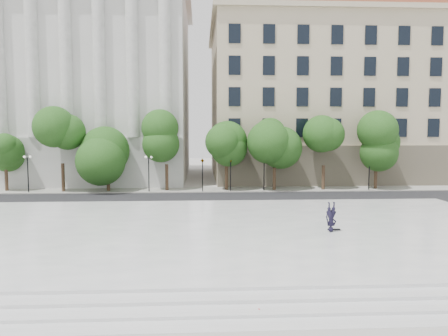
{
  "coord_description": "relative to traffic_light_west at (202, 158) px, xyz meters",
  "views": [
    {
      "loc": [
        0.03,
        -25.22,
        6.85
      ],
      "look_at": [
        1.92,
        10.0,
        3.76
      ],
      "focal_mm": 35.0,
      "sensor_mm": 36.0,
      "label": 1
    }
  ],
  "objects": [
    {
      "name": "ground",
      "position": [
        -0.22,
        -22.3,
        -3.74
      ],
      "size": [
        160.0,
        160.0,
        0.0
      ],
      "primitive_type": "plane",
      "color": "beige",
      "rests_on": "ground"
    },
    {
      "name": "plaza",
      "position": [
        -0.22,
        -19.3,
        -3.52
      ],
      "size": [
        44.0,
        22.0,
        0.45
      ],
      "primitive_type": "cube",
      "color": "white",
      "rests_on": "ground"
    },
    {
      "name": "street",
      "position": [
        -0.22,
        -4.3,
        -3.73
      ],
      "size": [
        60.0,
        8.0,
        0.02
      ],
      "primitive_type": "cube",
      "color": "black",
      "rests_on": "ground"
    },
    {
      "name": "far_sidewalk",
      "position": [
        -0.22,
        1.7,
        -3.68
      ],
      "size": [
        60.0,
        4.0,
        0.12
      ],
      "primitive_type": "cube",
      "color": "#AEABA0",
      "rests_on": "ground"
    },
    {
      "name": "building_west",
      "position": [
        -17.22,
        16.27,
        9.14
      ],
      "size": [
        31.5,
        27.65,
        25.6
      ],
      "color": "silver",
      "rests_on": "ground"
    },
    {
      "name": "building_east",
      "position": [
        19.78,
        16.61,
        7.4
      ],
      "size": [
        36.0,
        26.15,
        23.0
      ],
      "color": "#BDAC90",
      "rests_on": "ground"
    },
    {
      "name": "traffic_light_west",
      "position": [
        0.0,
        0.0,
        0.0
      ],
      "size": [
        0.73,
        1.89,
        4.25
      ],
      "color": "black",
      "rests_on": "ground"
    },
    {
      "name": "traffic_light_east",
      "position": [
        3.08,
        0.0,
        -0.1
      ],
      "size": [
        0.94,
        1.64,
        4.16
      ],
      "color": "black",
      "rests_on": "ground"
    },
    {
      "name": "person_lying",
      "position": [
        7.98,
        -20.91,
        -3.04
      ],
      "size": [
        0.82,
        1.94,
        0.52
      ],
      "primitive_type": "imported",
      "rotation": [
        -1.54,
        0.0,
        0.07
      ],
      "color": "black",
      "rests_on": "plaza"
    },
    {
      "name": "skateboard",
      "position": [
        8.32,
        -20.46,
        -3.25
      ],
      "size": [
        0.79,
        0.22,
        0.08
      ],
      "primitive_type": "cube",
      "rotation": [
        0.0,
        0.0,
        -0.03
      ],
      "color": "black",
      "rests_on": "plaza"
    },
    {
      "name": "plaza_steps",
      "position": [
        -0.22,
        -31.2,
        -3.62
      ],
      "size": [
        44.0,
        3.0,
        0.3
      ],
      "color": "white",
      "rests_on": "ground"
    },
    {
      "name": "street_trees",
      "position": [
        -0.47,
        1.13,
        1.5
      ],
      "size": [
        45.35,
        4.88,
        7.94
      ],
      "color": "#382619",
      "rests_on": "ground"
    },
    {
      "name": "lamp_posts",
      "position": [
        0.46,
        0.3,
        -0.86
      ],
      "size": [
        38.41,
        0.28,
        4.49
      ],
      "color": "black",
      "rests_on": "ground"
    }
  ]
}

